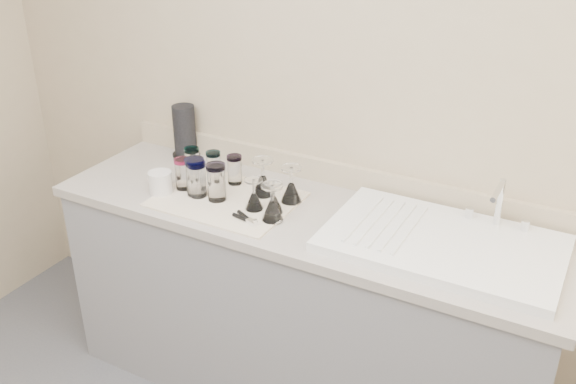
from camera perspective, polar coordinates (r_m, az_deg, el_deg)
The scene contains 19 objects.
room_envelope at distance 1.36m, azimuth -22.13°, elevation 1.40°, with size 3.54×3.50×2.52m.
counter_unit at distance 2.74m, azimuth 1.27°, elevation -10.07°, with size 2.06×0.62×0.90m.
sink_unit at distance 2.33m, azimuth 13.63°, elevation -4.40°, with size 0.82×0.50×0.22m.
dish_towel at distance 2.60m, azimuth -5.46°, elevation -0.64°, with size 0.55×0.42×0.01m, color white.
tumbler_teal at distance 2.78m, azimuth -8.50°, elevation 2.66°, with size 0.07×0.07×0.13m.
tumbler_cyan at distance 2.74m, azimuth -6.62°, elevation 2.38°, with size 0.06×0.06×0.12m.
tumbler_purple at distance 2.69m, azimuth -4.76°, elevation 2.01°, with size 0.06×0.06×0.13m.
tumbler_magenta at distance 2.67m, azimuth -9.33°, elevation 1.64°, with size 0.07×0.07×0.13m.
tumbler_blue at distance 2.61m, azimuth -8.25°, elevation 1.37°, with size 0.08×0.08×0.16m.
tumbler_lavender at distance 2.56m, azimuth -6.38°, elevation 0.90°, with size 0.08×0.08×0.15m.
tumbler_extra at distance 2.60m, azimuth -8.07°, elevation 1.18°, with size 0.07×0.07×0.15m.
goblet_back_left at distance 2.60m, azimuth -2.24°, elevation 0.83°, with size 0.09×0.09×0.15m.
goblet_back_right at distance 2.54m, azimuth 0.28°, elevation 0.20°, with size 0.08×0.08×0.15m.
goblet_front_left at distance 2.49m, azimuth -3.04°, elevation -0.61°, with size 0.07×0.07×0.13m.
goblet_front_right at distance 2.46m, azimuth -1.28°, elevation -0.90°, with size 0.07×0.07×0.13m.
goblet_extra at distance 2.41m, azimuth -1.41°, elevation -1.43°, with size 0.08×0.08×0.15m.
can_opener at distance 2.43m, azimuth -3.76°, elevation -2.37°, with size 0.12×0.07×0.02m.
white_mug at distance 2.67m, azimuth -11.30°, elevation 0.81°, with size 0.14×0.12×0.10m.
paper_towel_roll at distance 2.99m, azimuth -9.17°, elevation 5.32°, with size 0.13×0.13×0.24m.
Camera 1 is at (1.00, -0.76, 2.09)m, focal length 40.00 mm.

